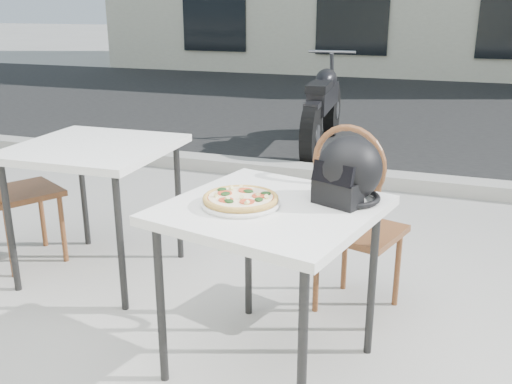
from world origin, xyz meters
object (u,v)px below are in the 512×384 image
(plate, at_px, (241,203))
(helmet, at_px, (348,173))
(pizza, at_px, (241,198))
(cafe_table_main, at_px, (271,221))
(cafe_chair_main, at_px, (355,212))
(cafe_table_side, at_px, (94,157))
(motorcycle, at_px, (323,108))
(cafe_chair_side, at_px, (7,174))

(plate, relative_size, helmet, 0.94)
(pizza, bearing_deg, cafe_table_main, 22.08)
(pizza, height_order, cafe_chair_main, cafe_chair_main)
(cafe_table_main, distance_m, plate, 0.15)
(pizza, bearing_deg, cafe_table_side, 151.70)
(helmet, bearing_deg, pizza, -129.57)
(cafe_chair_main, xyz_separation_m, motorcycle, (-0.98, 3.54, -0.11))
(cafe_table_main, height_order, cafe_chair_main, cafe_chair_main)
(plate, height_order, pizza, pizza)
(cafe_table_side, xyz_separation_m, cafe_chair_side, (-0.59, -0.07, -0.14))
(pizza, bearing_deg, motorcycle, 98.23)
(cafe_table_main, distance_m, motorcycle, 4.19)
(helmet, relative_size, cafe_chair_side, 0.34)
(pizza, distance_m, cafe_table_side, 1.30)
(pizza, distance_m, motorcycle, 4.23)
(pizza, distance_m, helmet, 0.46)
(cafe_table_side, height_order, cafe_chair_side, cafe_chair_side)
(cafe_table_side, height_order, motorcycle, motorcycle)
(cafe_chair_main, relative_size, cafe_table_side, 1.19)
(pizza, bearing_deg, cafe_chair_main, 59.25)
(helmet, distance_m, motorcycle, 4.11)
(motorcycle, bearing_deg, cafe_table_side, -102.69)
(cafe_chair_side, bearing_deg, motorcycle, -78.30)
(pizza, height_order, cafe_chair_side, cafe_chair_side)
(cafe_chair_main, xyz_separation_m, cafe_chair_side, (-2.10, -0.09, 0.02))
(cafe_chair_side, bearing_deg, cafe_table_main, -166.06)
(cafe_table_main, relative_size, plate, 2.88)
(plate, height_order, cafe_chair_main, cafe_chair_main)
(cafe_table_side, relative_size, cafe_chair_side, 0.81)
(pizza, relative_size, motorcycle, 0.17)
(plate, relative_size, cafe_table_side, 0.39)
(motorcycle, bearing_deg, pizza, -85.89)
(cafe_table_side, bearing_deg, plate, -28.31)
(cafe_table_side, bearing_deg, helmet, -14.58)
(cafe_chair_main, bearing_deg, cafe_table_side, 17.37)
(plate, distance_m, motorcycle, 4.23)
(cafe_table_main, distance_m, cafe_chair_main, 0.65)
(helmet, xyz_separation_m, cafe_chair_side, (-2.13, 0.33, -0.30))
(cafe_table_main, xyz_separation_m, pizza, (-0.12, -0.05, 0.10))
(cafe_table_side, bearing_deg, cafe_chair_main, 0.52)
(cafe_table_side, distance_m, cafe_chair_side, 0.61)
(cafe_table_main, bearing_deg, cafe_chair_side, 165.04)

